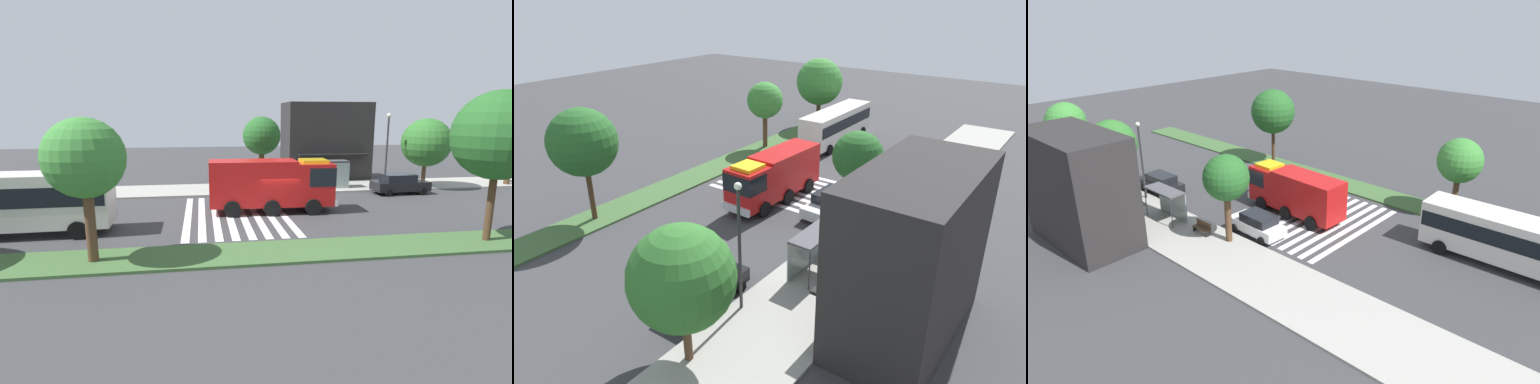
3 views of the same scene
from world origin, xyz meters
The scene contains 17 objects.
ground_plane centered at (0.00, 0.00, 0.00)m, with size 120.00×120.00×0.00m, color #38383A.
sidewalk centered at (0.00, 8.76, 0.07)m, with size 60.00×5.36×0.14m, color #9E9B93.
median_strip centered at (0.00, -7.58, 0.07)m, with size 60.00×3.00×0.14m, color #3D6033.
crosswalk centered at (-2.88, 0.00, 0.01)m, with size 6.75×10.94×0.01m.
fire_truck centered at (-0.13, 0.37, 2.04)m, with size 8.67×2.97×3.62m.
parked_car_west centered at (-0.61, 4.88, 0.87)m, with size 4.50×2.21×1.70m.
parked_car_mid centered at (11.66, 4.88, 0.88)m, with size 4.80×2.19×1.71m.
transit_bus centered at (-15.42, -2.74, 2.04)m, with size 10.61×3.02×3.43m.
bus_stop_shelter centered at (6.36, 7.63, 1.89)m, with size 3.50×1.40×2.46m.
bench_near_shelter centered at (2.36, 7.62, 0.59)m, with size 1.60×0.50×0.90m.
street_lamp centered at (11.23, 6.68, 4.04)m, with size 0.36×0.36×6.66m.
storefront_building centered at (7.93, 13.61, 3.97)m, with size 8.72×5.16×7.94m.
sidewalk_tree_far_west centered at (0.05, 7.08, 4.85)m, with size 3.21×3.21×6.38m.
sidewalk_tree_west centered at (15.23, 7.08, 4.18)m, with size 4.37×4.37×6.23m.
median_tree_far_west centered at (-20.11, -7.58, 4.93)m, with size 5.09×5.09×7.36m.
median_tree_west centered at (-9.95, -7.58, 4.68)m, with size 3.43×3.43×6.30m.
median_tree_center centered at (9.55, -7.58, 5.52)m, with size 4.44×4.44×7.62m.
Camera 2 is at (25.77, 19.01, 14.64)m, focal length 33.07 mm.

